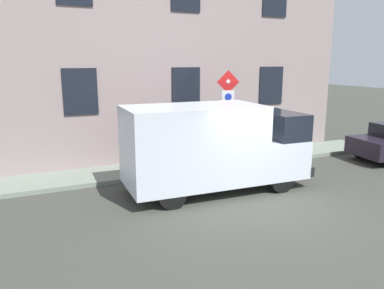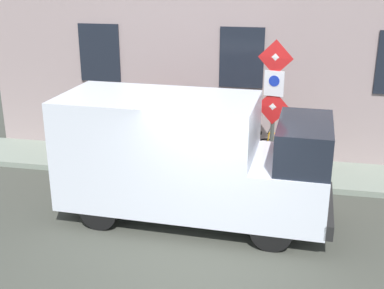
{
  "view_description": "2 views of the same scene",
  "coord_description": "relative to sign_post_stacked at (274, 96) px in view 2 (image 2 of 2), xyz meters",
  "views": [
    {
      "loc": [
        -7.71,
        5.5,
        3.7
      ],
      "look_at": [
        3.24,
        0.57,
        1.04
      ],
      "focal_mm": 35.4,
      "sensor_mm": 36.0,
      "label": 1
    },
    {
      "loc": [
        -7.41,
        -1.3,
        4.85
      ],
      "look_at": [
        2.45,
        0.73,
        1.28
      ],
      "focal_mm": 46.95,
      "sensor_mm": 36.0,
      "label": 2
    }
  ],
  "objects": [
    {
      "name": "bicycle_orange",
      "position": [
        0.99,
        -0.37,
        -1.66
      ],
      "size": [
        0.46,
        1.71,
        0.89
      ],
      "rotation": [
        0.0,
        0.0,
        1.47
      ],
      "color": "black",
      "rests_on": "sidewalk_slab"
    },
    {
      "name": "litter_bin",
      "position": [
        0.15,
        2.06,
        -1.58
      ],
      "size": [
        0.44,
        0.44,
        0.9
      ],
      "primitive_type": "cylinder",
      "color": "#2D5133",
      "rests_on": "sidewalk_slab"
    },
    {
      "name": "bicycle_red",
      "position": [
        0.99,
        1.62,
        -1.66
      ],
      "size": [
        0.46,
        1.72,
        0.89
      ],
      "rotation": [
        0.0,
        0.0,
        1.49
      ],
      "color": "black",
      "rests_on": "sidewalk_slab"
    },
    {
      "name": "sidewalk_slab",
      "position": [
        0.66,
        0.89,
        -2.1
      ],
      "size": [
        1.74,
        15.59,
        0.14
      ],
      "primitive_type": "cube",
      "color": "gray",
      "rests_on": "ground_plane"
    },
    {
      "name": "sign_post_stacked",
      "position": [
        0.0,
        0.0,
        0.0
      ],
      "size": [
        0.2,
        0.55,
        3.13
      ],
      "color": "#474C47",
      "rests_on": "sidewalk_slab"
    },
    {
      "name": "pedestrian",
      "position": [
        0.78,
        2.89,
        -1.1
      ],
      "size": [
        0.47,
        0.47,
        1.72
      ],
      "rotation": [
        0.0,
        0.0,
        5.49
      ],
      "color": "#262B47",
      "rests_on": "sidewalk_slab"
    },
    {
      "name": "delivery_van",
      "position": [
        -1.9,
        1.53,
        -0.83
      ],
      "size": [
        2.19,
        5.4,
        2.5
      ],
      "rotation": [
        0.0,
        0.0,
        4.68
      ],
      "color": "silver",
      "rests_on": "ground_plane"
    },
    {
      "name": "bicycle_black",
      "position": [
        0.99,
        0.63,
        -1.66
      ],
      "size": [
        0.46,
        1.72,
        0.89
      ],
      "rotation": [
        0.0,
        0.0,
        1.48
      ],
      "color": "black",
      "rests_on": "sidewalk_slab"
    },
    {
      "name": "ground_plane",
      "position": [
        -3.53,
        0.89,
        -2.17
      ],
      "size": [
        80.0,
        80.0,
        0.0
      ],
      "primitive_type": "plane",
      "color": "#3F423A"
    }
  ]
}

